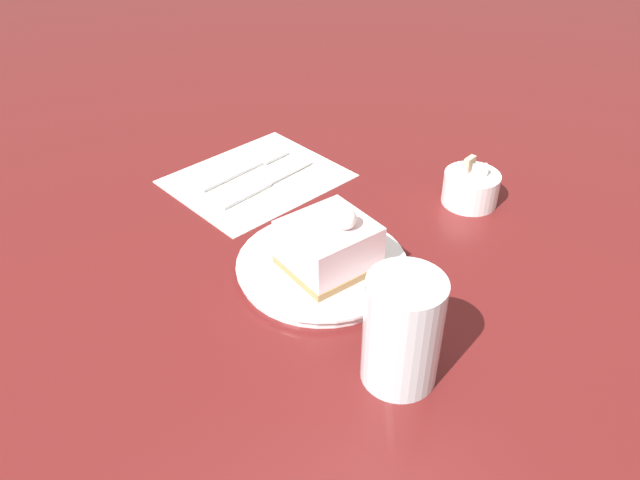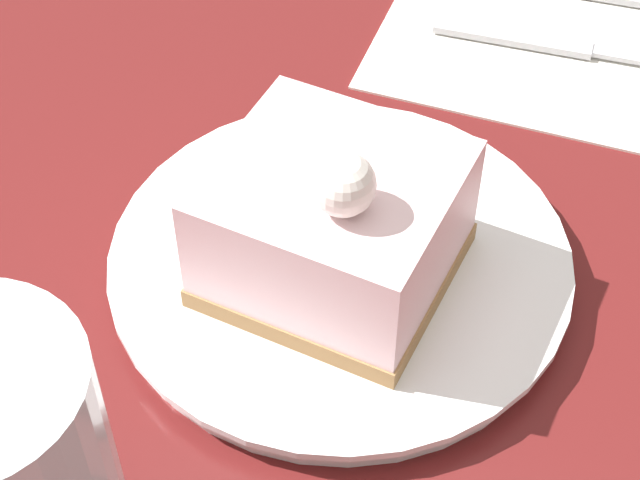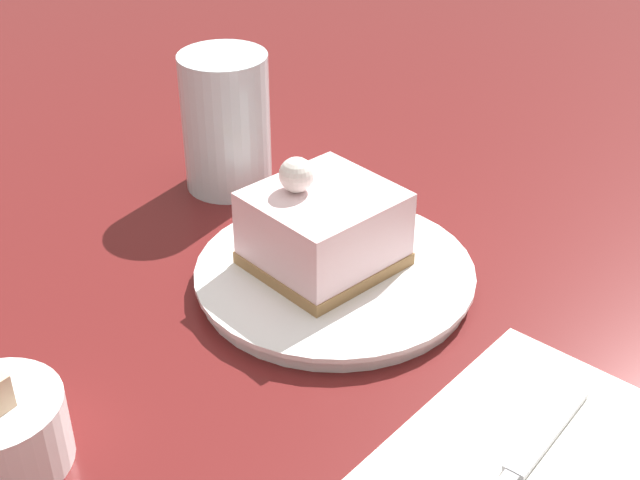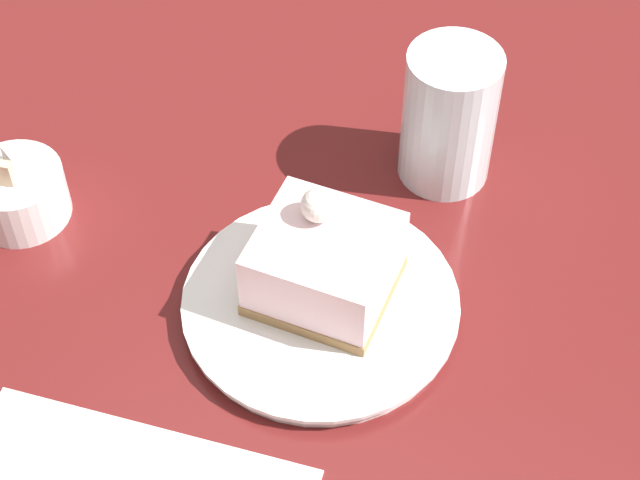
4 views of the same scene
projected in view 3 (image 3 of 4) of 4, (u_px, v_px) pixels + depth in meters
ground_plane at (292, 271)px, 0.69m from camera, size 4.00×4.00×0.00m
plate at (335, 275)px, 0.67m from camera, size 0.21×0.21×0.01m
cake_slice at (323, 228)px, 0.65m from camera, size 0.10×0.11×0.09m
knife at (526, 456)px, 0.52m from camera, size 0.06×0.18×0.00m
sugar_bowl at (0, 432)px, 0.51m from camera, size 0.08×0.08×0.07m
drinking_glass at (226, 122)px, 0.77m from camera, size 0.08×0.08×0.12m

